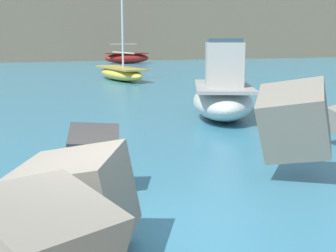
% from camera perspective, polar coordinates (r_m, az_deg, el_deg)
% --- Properties ---
extents(breakwater_jetty, '(30.02, 6.95, 1.98)m').
position_cam_1_polar(breakwater_jetty, '(6.72, 1.05, -3.57)').
color(breakwater_jetty, gray).
rests_on(breakwater_jetty, ground).
extents(boat_near_centre, '(2.27, 5.97, 7.54)m').
position_cam_1_polar(boat_near_centre, '(28.94, -5.81, 6.52)').
color(boat_near_centre, '#EAC64C').
rests_on(boat_near_centre, ground).
extents(boat_near_right, '(4.66, 1.76, 5.99)m').
position_cam_1_polar(boat_near_right, '(48.96, -5.04, 8.32)').
color(boat_near_right, maroon).
rests_on(boat_near_right, ground).
extents(boat_mid_left, '(3.31, 4.62, 2.52)m').
position_cam_1_polar(boat_mid_left, '(14.95, 6.71, 3.93)').
color(boat_mid_left, beige).
rests_on(boat_mid_left, ground).
extents(headland_bluff, '(107.30, 40.59, 16.40)m').
position_cam_1_polar(headland_bluff, '(75.60, -7.30, 14.85)').
color(headland_bluff, '#847056').
rests_on(headland_bluff, ground).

